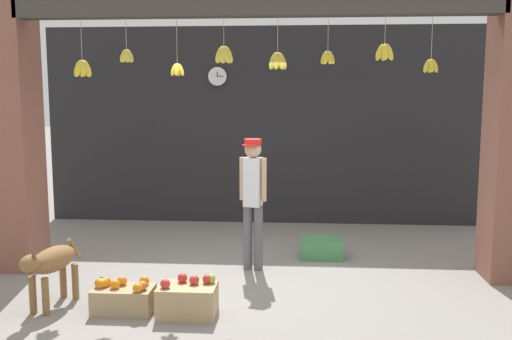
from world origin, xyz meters
name	(u,v)px	position (x,y,z in m)	size (l,w,h in m)	color
ground_plane	(253,280)	(0.00, 0.00, 0.00)	(60.00, 60.00, 0.00)	gray
shop_back_wall	(268,126)	(0.00, 3.05, 1.62)	(7.38, 0.12, 3.25)	#232326
shop_pillar_left	(7,138)	(-3.04, 0.30, 1.62)	(0.70, 0.60, 3.25)	brown
storefront_awning	(252,12)	(-0.03, 0.12, 3.06)	(5.48, 0.31, 0.92)	#3D3833
dog	(51,264)	(-1.97, -1.00, 0.46)	(0.39, 0.91, 0.67)	olive
shopkeeper	(253,194)	(-0.03, 0.40, 0.95)	(0.33, 0.28, 1.62)	#56565B
fruit_crate_oranges	(123,297)	(-1.22, -1.06, 0.15)	(0.59, 0.35, 0.34)	tan
fruit_crate_apples	(188,299)	(-0.55, -1.11, 0.16)	(0.56, 0.39, 0.39)	tan
produce_box_green	(322,248)	(0.83, 0.99, 0.13)	(0.53, 0.44, 0.25)	#42844C
water_bottle	(101,289)	(-1.54, -0.75, 0.11)	(0.07, 0.07, 0.24)	#38934C
wall_clock	(217,76)	(-0.82, 2.98, 2.44)	(0.32, 0.03, 0.32)	black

